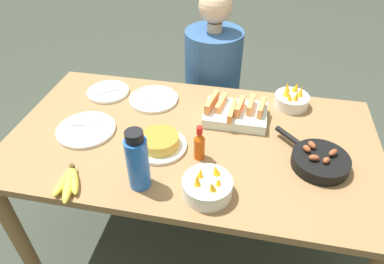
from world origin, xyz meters
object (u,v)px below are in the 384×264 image
(empty_plate_far_left, at_px, (86,130))
(melon_tray, at_px, (235,113))
(banana_bunch, at_px, (69,182))
(hot_sauce_bottle, at_px, (199,144))
(water_bottle, at_px, (138,161))
(person_figure, at_px, (211,102))
(fruit_bowl_mango, at_px, (291,99))
(frittata_plate_center, at_px, (160,143))
(empty_plate_far_right, at_px, (154,99))
(fruit_bowl_citrus, at_px, (207,187))
(empty_plate_near_front, at_px, (108,92))
(skillet, at_px, (319,161))

(empty_plate_far_left, bearing_deg, melon_tray, 19.01)
(banana_bunch, height_order, hot_sauce_bottle, hot_sauce_bottle)
(water_bottle, bearing_deg, person_figure, 82.38)
(banana_bunch, distance_m, empty_plate_far_left, 0.33)
(fruit_bowl_mango, relative_size, person_figure, 0.14)
(empty_plate_far_left, bearing_deg, banana_bunch, -75.90)
(empty_plate_far_left, relative_size, hot_sauce_bottle, 1.67)
(frittata_plate_center, xyz_separation_m, person_figure, (0.12, 0.77, -0.29))
(banana_bunch, xyz_separation_m, person_figure, (0.40, 1.05, -0.28))
(water_bottle, bearing_deg, empty_plate_far_left, 142.84)
(melon_tray, xyz_separation_m, fruit_bowl_mango, (0.26, 0.17, 0.00))
(empty_plate_far_left, xyz_separation_m, empty_plate_far_right, (0.23, 0.30, 0.00))
(frittata_plate_center, xyz_separation_m, fruit_bowl_citrus, (0.24, -0.22, 0.01))
(person_figure, bearing_deg, empty_plate_near_front, -141.23)
(banana_bunch, relative_size, empty_plate_far_right, 0.77)
(banana_bunch, bearing_deg, fruit_bowl_mango, 40.38)
(skillet, distance_m, water_bottle, 0.72)
(empty_plate_near_front, relative_size, fruit_bowl_citrus, 1.18)
(banana_bunch, distance_m, fruit_bowl_mango, 1.10)
(empty_plate_far_right, relative_size, fruit_bowl_citrus, 1.34)
(empty_plate_far_left, distance_m, hot_sauce_bottle, 0.55)
(empty_plate_far_right, bearing_deg, hot_sauce_bottle, -50.56)
(empty_plate_near_front, xyz_separation_m, fruit_bowl_mango, (0.95, 0.07, 0.03))
(empty_plate_far_left, bearing_deg, fruit_bowl_mango, 23.10)
(melon_tray, bearing_deg, skillet, -34.70)
(melon_tray, xyz_separation_m, skillet, (0.36, -0.25, -0.01))
(banana_bunch, height_order, empty_plate_near_front, banana_bunch)
(skillet, bearing_deg, frittata_plate_center, 46.76)
(melon_tray, distance_m, fruit_bowl_mango, 0.31)
(frittata_plate_center, xyz_separation_m, empty_plate_far_left, (-0.36, 0.04, -0.02))
(empty_plate_near_front, relative_size, person_figure, 0.18)
(frittata_plate_center, bearing_deg, melon_tray, 42.31)
(frittata_plate_center, bearing_deg, fruit_bowl_citrus, -41.67)
(water_bottle, bearing_deg, banana_bunch, -167.18)
(melon_tray, height_order, empty_plate_far_right, melon_tray)
(melon_tray, height_order, fruit_bowl_citrus, fruit_bowl_citrus)
(water_bottle, bearing_deg, empty_plate_near_front, 122.33)
(empty_plate_far_right, relative_size, hot_sauce_bottle, 1.56)
(water_bottle, relative_size, person_figure, 0.21)
(frittata_plate_center, distance_m, water_bottle, 0.24)
(person_figure, bearing_deg, empty_plate_far_left, -123.32)
(empty_plate_near_front, bearing_deg, melon_tray, -7.99)
(frittata_plate_center, xyz_separation_m, fruit_bowl_mango, (0.56, 0.44, 0.01))
(banana_bunch, relative_size, person_figure, 0.16)
(empty_plate_near_front, xyz_separation_m, empty_plate_far_right, (0.26, -0.02, -0.00))
(skillet, height_order, empty_plate_far_right, skillet)
(empty_plate_near_front, height_order, water_bottle, water_bottle)
(skillet, xyz_separation_m, empty_plate_near_front, (-1.05, 0.35, -0.02))
(skillet, relative_size, empty_plate_far_left, 1.11)
(frittata_plate_center, distance_m, empty_plate_near_front, 0.53)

